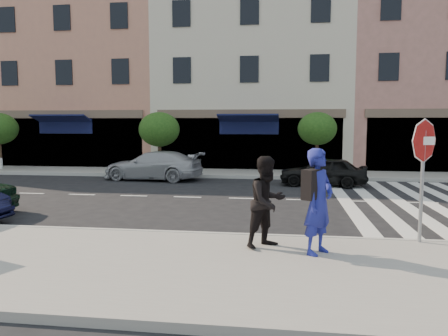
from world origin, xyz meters
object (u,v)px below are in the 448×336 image
at_px(walker, 267,202).
at_px(car_far_left, 153,166).
at_px(photographer, 319,201).
at_px(car_far_mid, 323,171).
at_px(stop_sign, 424,153).

relative_size(walker, car_far_left, 0.40).
bearing_deg(photographer, car_far_left, 65.72).
xyz_separation_m(photographer, car_far_left, (-6.73, 11.28, -0.49)).
height_order(photographer, car_far_left, photographer).
bearing_deg(car_far_mid, photographer, 0.41).
distance_m(stop_sign, photographer, 2.59).
height_order(stop_sign, walker, stop_sign).
bearing_deg(walker, car_far_left, 73.04).
xyz_separation_m(car_far_left, car_far_mid, (7.70, -0.91, -0.05)).
relative_size(stop_sign, walker, 1.40).
xyz_separation_m(stop_sign, photographer, (-2.18, -1.10, -0.86)).
distance_m(car_far_left, car_far_mid, 7.75).
relative_size(stop_sign, photographer, 1.28).
bearing_deg(car_far_left, car_far_mid, 89.84).
xyz_separation_m(walker, car_far_mid, (1.95, 10.04, -0.45)).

